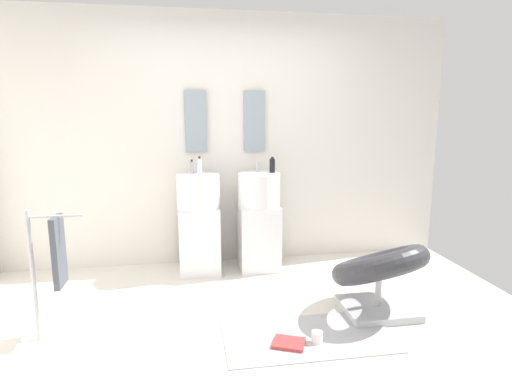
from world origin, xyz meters
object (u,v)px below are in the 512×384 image
at_px(pedestal_sink_left, 199,223).
at_px(towel_rack, 55,254).
at_px(soap_bottle_black, 272,165).
at_px(magazine_red, 289,343).
at_px(coffee_mug, 317,337).
at_px(lounge_chair, 379,271).
at_px(soap_bottle_clear, 200,168).
at_px(pedestal_sink_right, 259,220).
at_px(soap_bottle_grey, 192,167).

distance_m(pedestal_sink_left, towel_rack, 1.54).
xyz_separation_m(towel_rack, soap_bottle_black, (1.78, 1.19, 0.44)).
relative_size(magazine_red, coffee_mug, 2.69).
relative_size(lounge_chair, coffee_mug, 13.09).
bearing_deg(lounge_chair, soap_bottle_clear, 144.40).
xyz_separation_m(pedestal_sink_left, soap_bottle_black, (0.75, 0.04, 0.56)).
bearing_deg(lounge_chair, towel_rack, -179.81).
bearing_deg(pedestal_sink_right, soap_bottle_clear, -165.68).
height_order(pedestal_sink_left, coffee_mug, pedestal_sink_left).
bearing_deg(soap_bottle_black, magazine_red, -97.06).
bearing_deg(soap_bottle_clear, coffee_mug, -61.50).
bearing_deg(soap_bottle_grey, lounge_chair, -40.62).
distance_m(pedestal_sink_left, magazine_red, 1.69).
bearing_deg(magazine_red, coffee_mug, 22.32).
relative_size(lounge_chair, soap_bottle_black, 6.64).
bearing_deg(soap_bottle_black, soap_bottle_clear, -165.33).
xyz_separation_m(lounge_chair, towel_rack, (-2.42, -0.01, 0.28)).
bearing_deg(soap_bottle_black, lounge_chair, -61.52).
bearing_deg(coffee_mug, pedestal_sink_left, 116.50).
xyz_separation_m(soap_bottle_black, soap_bottle_clear, (-0.74, -0.19, 0.02)).
xyz_separation_m(coffee_mug, soap_bottle_black, (-0.01, 1.57, 1.02)).
xyz_separation_m(coffee_mug, soap_bottle_clear, (-0.75, 1.37, 1.04)).
height_order(pedestal_sink_right, magazine_red, pedestal_sink_right).
bearing_deg(lounge_chair, magazine_red, -155.23).
relative_size(pedestal_sink_left, magazine_red, 5.05).
height_order(magazine_red, soap_bottle_clear, soap_bottle_clear).
height_order(magazine_red, soap_bottle_black, soap_bottle_black).
xyz_separation_m(pedestal_sink_left, soap_bottle_grey, (-0.05, 0.10, 0.55)).
xyz_separation_m(pedestal_sink_right, soap_bottle_black, (0.14, 0.04, 0.56)).
relative_size(soap_bottle_grey, soap_bottle_clear, 0.71).
height_order(soap_bottle_grey, soap_bottle_black, soap_bottle_black).
distance_m(pedestal_sink_left, lounge_chair, 1.80).
xyz_separation_m(lounge_chair, magazine_red, (-0.83, -0.38, -0.33)).
height_order(towel_rack, soap_bottle_clear, soap_bottle_clear).
height_order(coffee_mug, soap_bottle_grey, soap_bottle_grey).
distance_m(towel_rack, soap_bottle_black, 2.18).
distance_m(pedestal_sink_right, soap_bottle_clear, 0.84).
xyz_separation_m(lounge_chair, soap_bottle_clear, (-1.38, 0.98, 0.74)).
relative_size(pedestal_sink_right, magazine_red, 5.05).
bearing_deg(towel_rack, soap_bottle_black, 33.65).
height_order(lounge_chair, soap_bottle_grey, soap_bottle_grey).
xyz_separation_m(lounge_chair, soap_bottle_black, (-0.64, 1.18, 0.72)).
xyz_separation_m(pedestal_sink_right, coffee_mug, (0.15, -1.52, -0.46)).
bearing_deg(soap_bottle_clear, towel_rack, -136.46).
height_order(pedestal_sink_left, towel_rack, pedestal_sink_left).
height_order(towel_rack, soap_bottle_black, soap_bottle_black).
bearing_deg(pedestal_sink_left, pedestal_sink_right, 0.00).
height_order(pedestal_sink_left, soap_bottle_grey, soap_bottle_grey).
bearing_deg(coffee_mug, soap_bottle_grey, 116.57).
xyz_separation_m(soap_bottle_grey, soap_bottle_clear, (0.07, -0.25, 0.03)).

